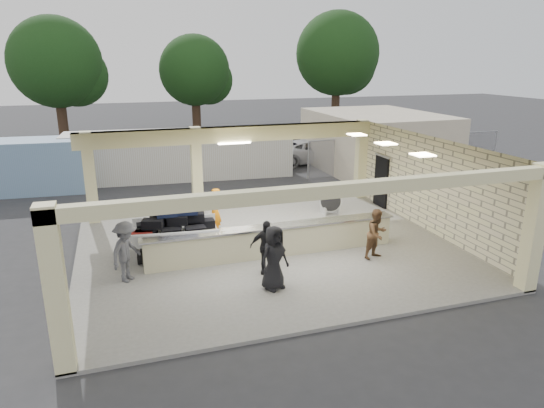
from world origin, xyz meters
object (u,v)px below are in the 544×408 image
object	(u,v)px
passenger_a	(377,234)
car_white_b	(374,147)
passenger_b	(266,247)
car_white_a	(310,151)
passenger_c	(126,252)
car_dark	(290,144)
baggage_counter	(273,240)
luggage_cart	(174,229)
container_white	(181,155)
passenger_d	(274,258)
drum_fan	(330,201)
baggage_handler	(215,212)

from	to	relation	value
passenger_a	car_white_b	bearing A→B (deg)	41.16
passenger_b	car_white_a	bearing A→B (deg)	81.03
passenger_c	car_dark	size ratio (longest dim) A/B	0.38
baggage_counter	passenger_c	bearing A→B (deg)	-173.60
luggage_cart	container_white	distance (m)	10.86
car_white_a	car_white_b	size ratio (longest dim) A/B	1.15
baggage_counter	container_white	size ratio (longest dim) A/B	0.71
passenger_d	car_dark	bearing A→B (deg)	45.18
car_white_a	car_dark	xyz separation A→B (m)	(-0.42, 2.29, 0.08)
baggage_counter	car_dark	world-z (taller)	car_dark
car_dark	drum_fan	bearing A→B (deg)	-172.99
baggage_handler	car_white_a	xyz separation A→B (m)	(8.08, 10.99, -0.24)
car_dark	passenger_b	bearing A→B (deg)	177.52
passenger_c	car_white_a	distance (m)	17.85
passenger_b	passenger_c	bearing A→B (deg)	-172.62
baggage_counter	passenger_d	size ratio (longest dim) A/B	4.61
passenger_c	car_white_b	distance (m)	21.21
baggage_handler	container_white	xyz separation A→B (m)	(0.09, 9.35, 0.32)
baggage_counter	luggage_cart	xyz separation A→B (m)	(-2.97, 1.05, 0.37)
passenger_b	drum_fan	bearing A→B (deg)	65.68
baggage_counter	luggage_cart	size ratio (longest dim) A/B	2.88
car_white_b	car_dark	distance (m)	5.38
car_white_a	luggage_cart	bearing A→B (deg)	133.39
passenger_a	drum_fan	bearing A→B (deg)	63.62
passenger_c	car_dark	distance (m)	19.45
baggage_counter	car_dark	bearing A→B (deg)	68.21
luggage_cart	baggage_counter	bearing A→B (deg)	-12.87
car_white_a	passenger_b	bearing A→B (deg)	144.83
car_white_b	passenger_b	bearing A→B (deg)	133.06
car_dark	container_white	distance (m)	8.54
baggage_handler	car_white_a	bearing A→B (deg)	171.95
baggage_counter	car_white_a	size ratio (longest dim) A/B	1.68
passenger_a	car_white_a	distance (m)	15.09
car_white_b	car_dark	size ratio (longest dim) A/B	0.91
baggage_counter	passenger_d	world-z (taller)	passenger_d
drum_fan	baggage_handler	world-z (taller)	baggage_handler
drum_fan	passenger_d	size ratio (longest dim) A/B	0.56
passenger_a	passenger_c	xyz separation A→B (m)	(-7.43, 0.69, 0.07)
car_dark	baggage_handler	bearing A→B (deg)	169.76
drum_fan	baggage_handler	bearing A→B (deg)	-147.94
baggage_counter	baggage_handler	size ratio (longest dim) A/B	4.89
baggage_handler	passenger_a	distance (m)	5.65
baggage_counter	car_white_b	world-z (taller)	car_white_b
drum_fan	passenger_c	size ratio (longest dim) A/B	0.57
car_white_a	drum_fan	bearing A→B (deg)	153.74
baggage_handler	container_white	world-z (taller)	container_white
luggage_cart	container_white	bearing A→B (deg)	87.73
passenger_d	car_white_b	bearing A→B (deg)	29.54
passenger_d	container_white	size ratio (longest dim) A/B	0.15
passenger_b	car_white_a	distance (m)	16.35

